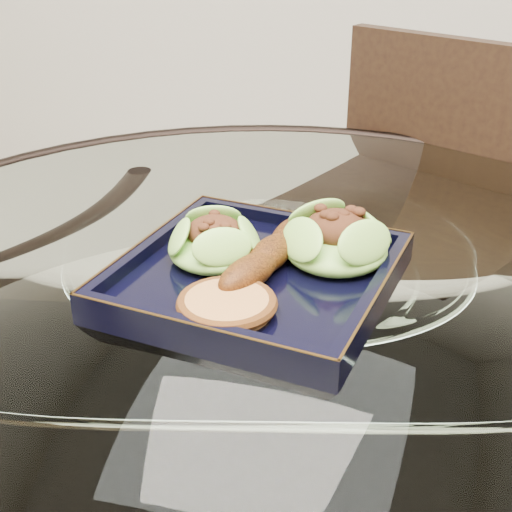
# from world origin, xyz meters

# --- Properties ---
(dining_table) EXTENTS (1.13, 1.13, 0.77)m
(dining_table) POSITION_xyz_m (-0.00, -0.00, 0.60)
(dining_table) COLOR white
(dining_table) RESTS_ON ground
(dining_chair) EXTENTS (0.54, 0.54, 0.94)m
(dining_chair) POSITION_xyz_m (0.12, 0.42, 0.52)
(dining_chair) COLOR black
(dining_chair) RESTS_ON ground
(navy_plate) EXTENTS (0.30, 0.30, 0.02)m
(navy_plate) POSITION_xyz_m (-0.01, -0.02, 0.77)
(navy_plate) COLOR black
(navy_plate) RESTS_ON dining_table
(lettuce_wrap_left) EXTENTS (0.10, 0.10, 0.04)m
(lettuce_wrap_left) POSITION_xyz_m (-0.06, -0.01, 0.80)
(lettuce_wrap_left) COLOR #69AB31
(lettuce_wrap_left) RESTS_ON navy_plate
(lettuce_wrap_right) EXTENTS (0.15, 0.15, 0.04)m
(lettuce_wrap_right) POSITION_xyz_m (0.07, 0.03, 0.80)
(lettuce_wrap_right) COLOR #64A12E
(lettuce_wrap_right) RESTS_ON navy_plate
(roasted_plantain) EXTENTS (0.07, 0.18, 0.03)m
(roasted_plantain) POSITION_xyz_m (0.00, -0.01, 0.80)
(roasted_plantain) COLOR #5F2B0A
(roasted_plantain) RESTS_ON navy_plate
(crumb_patty) EXTENTS (0.09, 0.09, 0.02)m
(crumb_patty) POSITION_xyz_m (-0.01, -0.11, 0.79)
(crumb_patty) COLOR #C47D41
(crumb_patty) RESTS_ON navy_plate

